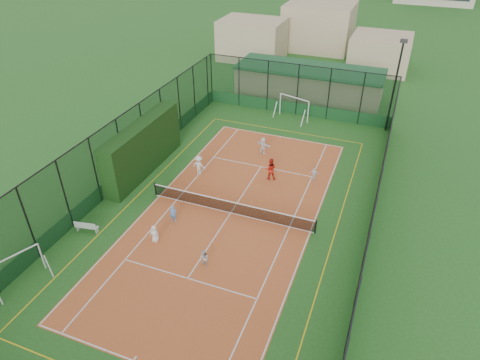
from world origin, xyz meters
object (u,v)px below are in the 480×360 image
(child_far_left, at_px, (199,165))
(futsal_goal_far, at_px, (294,108))
(child_near_mid, at_px, (173,214))
(coach, at_px, (270,169))
(clubhouse, at_px, (309,82))
(child_far_right, at_px, (314,174))
(white_bench, at_px, (87,226))
(floodlight_ne, at_px, (394,87))
(child_far_back, at_px, (263,146))
(futsal_goal_near, at_px, (17,269))
(child_near_left, at_px, (154,234))
(child_near_right, at_px, (204,259))

(child_far_left, bearing_deg, futsal_goal_far, -108.44)
(child_near_mid, bearing_deg, coach, 39.72)
(clubhouse, distance_m, child_far_right, 16.68)
(white_bench, height_order, child_far_left, child_far_left)
(clubhouse, relative_size, child_far_right, 13.24)
(floodlight_ne, relative_size, child_far_back, 5.67)
(child_far_left, bearing_deg, futsal_goal_near, 71.70)
(coach, bearing_deg, futsal_goal_far, -99.88)
(child_near_left, relative_size, child_far_right, 1.03)
(clubhouse, distance_m, coach, 17.05)
(floodlight_ne, relative_size, child_near_right, 7.07)
(child_far_back, bearing_deg, child_far_left, 70.42)
(child_near_mid, bearing_deg, child_far_right, 28.15)
(child_far_left, height_order, child_far_back, child_far_left)
(futsal_goal_near, height_order, child_far_right, futsal_goal_near)
(child_far_left, bearing_deg, child_near_mid, 99.04)
(futsal_goal_far, xyz_separation_m, child_near_left, (-3.28, -20.41, -0.46))
(child_near_mid, xyz_separation_m, child_far_left, (-0.94, 5.83, 0.19))
(floodlight_ne, height_order, child_near_left, floodlight_ne)
(futsal_goal_far, relative_size, child_far_right, 2.86)
(child_near_left, bearing_deg, child_near_mid, 81.92)
(child_near_mid, height_order, child_far_right, child_near_mid)
(white_bench, xyz_separation_m, child_near_left, (4.52, 0.72, 0.19))
(clubhouse, xyz_separation_m, child_near_mid, (-3.17, -24.15, -0.97))
(white_bench, relative_size, child_near_mid, 1.24)
(child_near_right, relative_size, child_far_left, 0.74)
(child_far_back, bearing_deg, futsal_goal_far, -77.30)
(coach, bearing_deg, white_bench, 32.18)
(white_bench, xyz_separation_m, child_far_right, (12.14, 10.99, 0.17))
(child_far_back, bearing_deg, child_near_left, 94.88)
(futsal_goal_near, bearing_deg, child_far_back, -0.21)
(child_far_back, bearing_deg, floodlight_ne, -121.61)
(white_bench, xyz_separation_m, child_near_right, (8.28, -0.15, 0.18))
(floodlight_ne, distance_m, clubhouse, 10.47)
(floodlight_ne, distance_m, futsal_goal_far, 9.15)
(white_bench, distance_m, child_far_back, 15.36)
(child_near_right, bearing_deg, floodlight_ne, 101.13)
(child_far_right, bearing_deg, clubhouse, -86.16)
(child_near_mid, height_order, child_far_left, child_far_left)
(white_bench, relative_size, coach, 0.85)
(child_near_left, xyz_separation_m, child_far_left, (-0.83, 8.02, 0.19))
(child_near_left, bearing_deg, clubhouse, 77.84)
(child_near_left, bearing_deg, futsal_goal_far, 75.83)
(child_far_left, xyz_separation_m, coach, (5.30, 1.32, 0.08))
(white_bench, distance_m, child_far_left, 9.50)
(clubhouse, xyz_separation_m, child_far_right, (4.34, -16.07, -0.99))
(floodlight_ne, xyz_separation_m, child_far_right, (-4.26, -10.67, -3.54))
(futsal_goal_near, xyz_separation_m, child_near_right, (9.05, 4.68, -0.33))
(futsal_goal_near, xyz_separation_m, child_far_back, (8.00, 18.37, -0.18))
(white_bench, height_order, futsal_goal_near, futsal_goal_near)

